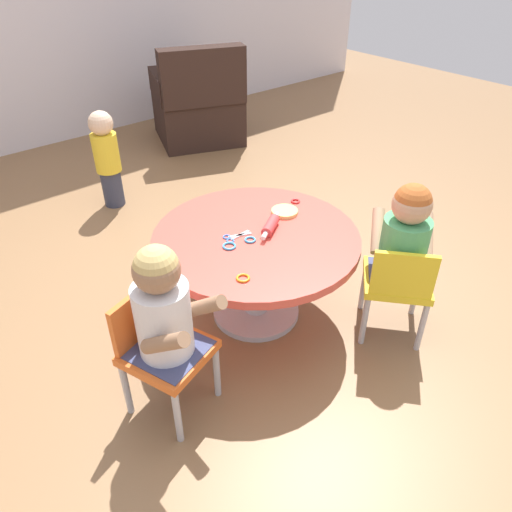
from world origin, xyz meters
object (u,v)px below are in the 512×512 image
seated_child_right (405,237)px  armchair_dark (199,107)px  child_chair_right (397,283)px  child_chair_left (161,348)px  rolling_pin (271,226)px  craft_table (256,253)px  toddler_standing (107,157)px  craft_scissors (234,237)px  seated_child_left (163,307)px

seated_child_right → armchair_dark: size_ratio=0.55×
child_chair_right → seated_child_right: 0.23m
child_chair_left → rolling_pin: size_ratio=2.60×
craft_table → toddler_standing: size_ratio=1.44×
child_chair_left → armchair_dark: 2.94m
armchair_dark → child_chair_left: bearing=-127.3°
craft_table → child_chair_right: bearing=-52.3°
armchair_dark → toddler_standing: size_ratio=1.37×
child_chair_left → armchair_dark: bearing=52.7°
child_chair_right → craft_scissors: child_chair_right is taller
craft_table → craft_scissors: craft_scissors is taller
seated_child_left → craft_scissors: seated_child_left is taller
armchair_dark → seated_child_right: bearing=-104.8°
craft_scissors → toddler_standing: bearing=87.2°
craft_table → armchair_dark: armchair_dark is taller
child_chair_right → rolling_pin: child_chair_right is taller
rolling_pin → craft_scissors: rolling_pin is taller
child_chair_right → toddler_standing: toddler_standing is taller
child_chair_left → toddler_standing: (0.62, 1.73, 0.05)m
seated_child_right → craft_scissors: seated_child_right is taller
toddler_standing → craft_table: bearing=-89.2°
seated_child_left → child_chair_right: bearing=-16.4°
seated_child_left → seated_child_right: size_ratio=1.00×
rolling_pin → toddler_standing: bearing=93.8°
toddler_standing → craft_scissors: (-0.07, -1.49, 0.12)m
child_chair_left → child_chair_right: bearing=-18.1°
seated_child_left → child_chair_left: bearing=109.2°
seated_child_right → toddler_standing: bearing=102.7°
child_chair_left → armchair_dark: (1.78, 2.34, 0.00)m
rolling_pin → craft_table: bearing=172.4°
child_chair_right → toddler_standing: (-0.43, 2.07, 0.05)m
craft_scissors → rolling_pin: bearing=-18.6°
craft_table → seated_child_right: bearing=-48.9°
craft_scissors → seated_child_right: bearing=-45.9°
armchair_dark → craft_scissors: armchair_dark is taller
armchair_dark → toddler_standing: bearing=-152.2°
child_chair_right → rolling_pin: bearing=122.4°
craft_table → toddler_standing: 1.54m
armchair_dark → toddler_standing: (-1.16, -0.61, 0.05)m
seated_child_left → child_chair_right: (1.03, -0.30, -0.23)m
child_chair_left → toddler_standing: bearing=70.3°
seated_child_right → rolling_pin: 0.61m
toddler_standing → rolling_pin: (0.10, -1.55, 0.14)m
seated_child_left → seated_child_right: (1.06, -0.28, 0.00)m
child_chair_right → seated_child_left: bearing=163.6°
child_chair_left → rolling_pin: child_chair_left is taller
child_chair_left → seated_child_right: 1.14m
child_chair_right → seated_child_right: bearing=40.7°
child_chair_right → seated_child_right: seated_child_right is taller
craft_table → toddler_standing: bearing=90.8°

